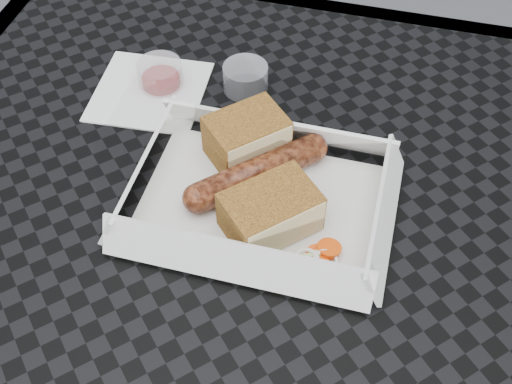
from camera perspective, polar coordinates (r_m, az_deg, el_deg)
patio_table at (r=0.65m, az=-0.57°, el=-8.62°), size 0.80×0.80×0.74m
food_tray at (r=0.61m, az=0.24°, el=-0.97°), size 0.22×0.15×0.00m
bratwurst at (r=0.62m, az=0.10°, el=1.75°), size 0.12×0.12×0.03m
bread_near at (r=0.64m, az=-0.84°, el=4.90°), size 0.09×0.09×0.05m
bread_far at (r=0.58m, az=1.29°, el=-1.76°), size 0.10×0.10×0.04m
veg_garnish at (r=0.57m, az=5.44°, el=-6.02°), size 0.03×0.03×0.00m
napkin at (r=0.73m, az=-9.42°, el=8.83°), size 0.13×0.13×0.00m
condiment_cup_sauce at (r=0.73m, az=-8.51°, el=10.27°), size 0.05×0.05×0.03m
condiment_cup_empty at (r=0.72m, az=-0.94°, el=10.11°), size 0.05×0.05×0.03m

